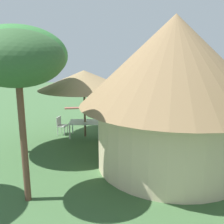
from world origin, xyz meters
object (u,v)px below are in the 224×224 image
Objects in this scene: thatched_hut at (173,86)px; acacia_tree_behind_hut at (17,60)px; shade_umbrella at (84,80)px; zebra_by_umbrella at (190,105)px; patio_chair_near_hut at (109,129)px; zebra_nearest_camera at (101,103)px; striped_lounge_chair at (124,121)px; acacia_tree_far_lawn at (17,56)px; standing_watcher at (158,106)px; patio_chair_east_end at (61,124)px; patio_dining_table at (85,123)px; guest_beside_umbrella at (104,109)px.

acacia_tree_behind_hut is at bearing 41.17° from thatched_hut.
shade_umbrella reaches higher than zebra_by_umbrella.
shade_umbrella is 4.77× the size of patio_chair_near_hut.
acacia_tree_behind_hut is (-0.31, 5.70, 1.12)m from shade_umbrella.
zebra_by_umbrella is at bearing -140.59° from shade_umbrella.
striped_lounge_chair is at bearing -35.61° from zebra_nearest_camera.
shade_umbrella reaches higher than zebra_nearest_camera.
thatched_hut is 6.03m from striped_lounge_chair.
acacia_tree_far_lawn is (3.02, 2.32, 3.39)m from patio_chair_near_hut.
patio_chair_near_hut is at bearing 51.67° from zebra_by_umbrella.
acacia_tree_behind_hut is at bearing 132.49° from standing_watcher.
patio_chair_east_end is at bearing -0.48° from shade_umbrella.
acacia_tree_behind_hut is at bearing -179.71° from patio_chair_near_hut.
patio_dining_table is 2.81m from striped_lounge_chair.
acacia_tree_far_lawn is (0.48, 2.56, 3.39)m from patio_chair_east_end.
zebra_nearest_camera is (1.70, -1.24, 0.72)m from striped_lounge_chair.
acacia_tree_far_lawn is (5.05, 5.84, 2.89)m from standing_watcher.
acacia_tree_behind_hut is at bearing 93.09° from patio_dining_table.
standing_watcher is at bearing -130.84° from acacia_tree_far_lawn.
shade_umbrella is 4.57× the size of striped_lounge_chair.
thatched_hut is 6.88m from zebra_by_umbrella.
shade_umbrella is 5.82m from acacia_tree_behind_hut.
thatched_hut is 7.17× the size of patio_chair_east_end.
patio_chair_east_end is at bearing 94.84° from patio_chair_near_hut.
standing_watcher is at bearing 92.70° from striped_lounge_chair.
patio_chair_east_end is (1.28, -0.01, -2.25)m from shade_umbrella.
zebra_nearest_camera is at bearing -86.49° from shade_umbrella.
patio_chair_near_hut is 6.50m from acacia_tree_behind_hut.
patio_chair_near_hut is at bearing -99.88° from acacia_tree_behind_hut.
shade_umbrella is (4.09, -2.40, -0.15)m from thatched_hut.
patio_chair_near_hut is (-2.54, 0.24, 0.00)m from patio_chair_east_end.
zebra_by_umbrella is (-1.75, -0.85, -0.02)m from standing_watcher.
patio_dining_table is at bearing 105.85° from standing_watcher.
guest_beside_umbrella reaches higher than zebra_nearest_camera.
guest_beside_umbrella is at bearing -106.27° from shade_umbrella.
acacia_tree_far_lawn is 1.09× the size of acacia_tree_behind_hut.
guest_beside_umbrella is 0.75× the size of zebra_by_umbrella.
striped_lounge_chair is (-2.76, -2.34, -0.26)m from patio_chair_east_end.
patio_chair_east_end is 0.18× the size of acacia_tree_far_lawn.
shade_umbrella is at bearing -124.59° from acacia_tree_far_lawn.
patio_chair_east_end is 0.41× the size of zebra_by_umbrella.
thatched_hut is 2.91× the size of zebra_by_umbrella.
patio_chair_east_end is 0.96× the size of striped_lounge_chair.
thatched_hut is 6.05m from standing_watcher.
guest_beside_umbrella is 5.64m from acacia_tree_far_lawn.
striped_lounge_chair is (2.60, -4.75, -2.66)m from thatched_hut.
patio_chair_near_hut reaches higher than striped_lounge_chair.
acacia_tree_behind_hut is at bearing -86.28° from zebra_nearest_camera.
patio_chair_near_hut is 0.18× the size of acacia_tree_far_lawn.
patio_chair_east_end is at bearing -24.16° from thatched_hut.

